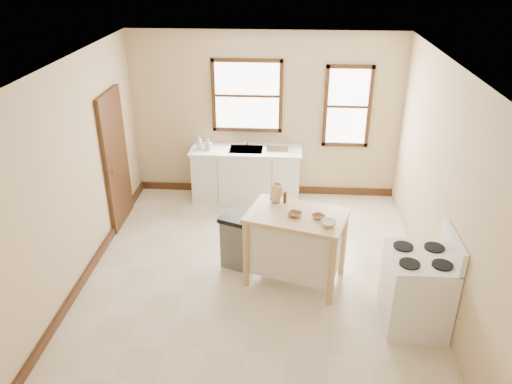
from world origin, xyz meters
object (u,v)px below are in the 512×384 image
(dish_rack, at_px, (278,147))
(gas_stove, at_px, (418,281))
(soap_bottle_a, at_px, (199,142))
(kitchen_island, at_px, (295,248))
(pepper_grinder, at_px, (285,197))
(trash_bin, at_px, (236,241))
(bowl_b, at_px, (318,217))
(bowl_c, at_px, (329,223))
(bowl_a, at_px, (295,214))
(soap_bottle_b, at_px, (208,144))
(knife_block, at_px, (276,194))

(dish_rack, bearing_deg, gas_stove, -84.35)
(soap_bottle_a, bearing_deg, kitchen_island, -68.81)
(pepper_grinder, xyz_separation_m, trash_bin, (-0.64, -0.01, -0.68))
(bowl_b, height_order, bowl_c, bowl_c)
(soap_bottle_a, height_order, bowl_a, soap_bottle_a)
(kitchen_island, xyz_separation_m, trash_bin, (-0.80, 0.29, -0.11))
(bowl_b, bearing_deg, bowl_c, -56.05)
(soap_bottle_b, height_order, bowl_a, soap_bottle_b)
(dish_rack, xyz_separation_m, trash_bin, (-0.49, -2.04, -0.59))
(pepper_grinder, height_order, bowl_b, pepper_grinder)
(pepper_grinder, relative_size, gas_stove, 0.13)
(dish_rack, height_order, gas_stove, gas_stove)
(bowl_a, bearing_deg, dish_rack, 96.68)
(soap_bottle_a, distance_m, kitchen_island, 2.82)
(bowl_a, height_order, bowl_c, bowl_c)
(trash_bin, bearing_deg, bowl_b, 1.84)
(pepper_grinder, height_order, gas_stove, gas_stove)
(bowl_a, distance_m, bowl_b, 0.29)
(soap_bottle_b, distance_m, trash_bin, 2.16)
(pepper_grinder, bearing_deg, knife_block, 165.23)
(bowl_a, relative_size, gas_stove, 0.14)
(kitchen_island, height_order, gas_stove, gas_stove)
(knife_block, height_order, trash_bin, knife_block)
(soap_bottle_b, bearing_deg, trash_bin, -51.98)
(soap_bottle_a, bearing_deg, soap_bottle_b, -19.31)
(soap_bottle_a, distance_m, bowl_c, 3.19)
(dish_rack, distance_m, kitchen_island, 2.39)
(dish_rack, height_order, kitchen_island, dish_rack)
(soap_bottle_a, height_order, soap_bottle_b, soap_bottle_a)
(dish_rack, height_order, trash_bin, dish_rack)
(soap_bottle_a, relative_size, bowl_c, 1.29)
(knife_block, distance_m, gas_stove, 2.02)
(soap_bottle_a, xyz_separation_m, trash_bin, (0.81, -1.97, -0.66))
(bowl_b, relative_size, trash_bin, 0.20)
(soap_bottle_b, height_order, dish_rack, soap_bottle_b)
(dish_rack, distance_m, pepper_grinder, 2.04)
(dish_rack, xyz_separation_m, pepper_grinder, (0.15, -2.03, 0.10))
(knife_block, xyz_separation_m, gas_stove, (1.64, -1.07, -0.49))
(dish_rack, xyz_separation_m, kitchen_island, (0.30, -2.33, -0.47))
(bowl_c, bearing_deg, soap_bottle_a, 128.28)
(dish_rack, bearing_deg, pepper_grinder, -108.68)
(gas_stove, bearing_deg, kitchen_island, 151.28)
(dish_rack, height_order, bowl_b, bowl_b)
(kitchen_island, xyz_separation_m, bowl_c, (0.37, -0.25, 0.52))
(trash_bin, bearing_deg, soap_bottle_a, 133.32)
(soap_bottle_a, distance_m, bowl_b, 2.99)
(trash_bin, bearing_deg, dish_rack, 97.46)
(bowl_c, relative_size, gas_stove, 0.15)
(dish_rack, xyz_separation_m, gas_stove, (1.67, -3.08, -0.37))
(soap_bottle_b, bearing_deg, bowl_a, -38.57)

